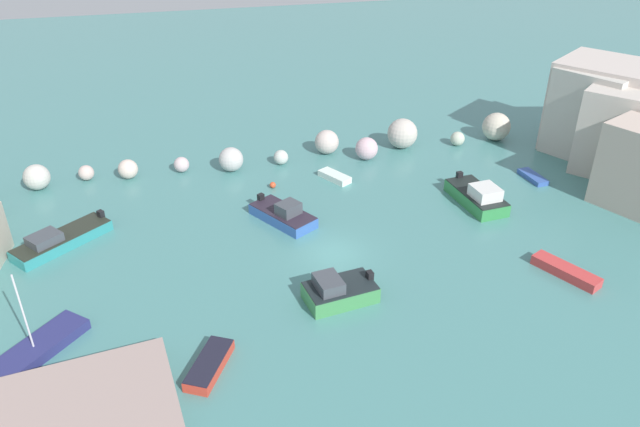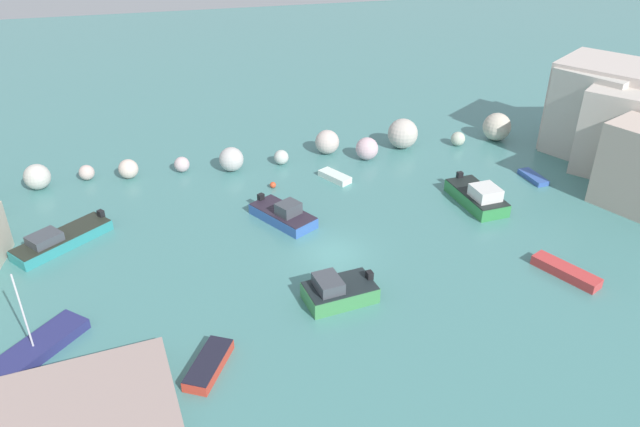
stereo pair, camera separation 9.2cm
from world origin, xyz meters
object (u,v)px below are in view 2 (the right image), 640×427
object	(u,v)px
moored_boat_4	(60,239)
moored_boat_8	(209,365)
moored_boat_0	(284,214)
moored_boat_3	(478,196)
moored_boat_5	(34,350)
moored_boat_6	(533,177)
stone_dock	(78,410)
channel_buoy	(273,185)
moored_boat_7	(335,177)
moored_boat_1	(566,271)
moored_boat_2	(338,291)

from	to	relation	value
moored_boat_4	moored_boat_8	size ratio (longest dim) A/B	1.69
moored_boat_0	moored_boat_4	size ratio (longest dim) A/B	0.86
moored_boat_3	moored_boat_5	world-z (taller)	moored_boat_5
moored_boat_6	moored_boat_5	bearing A→B (deg)	-76.76
stone_dock	channel_buoy	size ratio (longest dim) A/B	17.82
moored_boat_0	moored_boat_3	bearing A→B (deg)	54.69
moored_boat_7	moored_boat_8	xyz separation A→B (m)	(-11.78, -19.12, 0.05)
moored_boat_0	moored_boat_7	world-z (taller)	moored_boat_0
moored_boat_1	moored_boat_2	distance (m)	14.42
channel_buoy	moored_boat_4	world-z (taller)	moored_boat_4
moored_boat_0	moored_boat_4	bearing A→B (deg)	-122.51
moored_boat_2	moored_boat_3	xyz separation A→B (m)	(13.24, 8.65, 0.02)
channel_buoy	moored_boat_2	xyz separation A→B (m)	(1.20, -15.02, 0.42)
moored_boat_4	moored_boat_5	size ratio (longest dim) A/B	1.15
moored_boat_0	moored_boat_1	xyz separation A→B (m)	(15.73, -10.80, -0.23)
moored_boat_1	moored_boat_3	world-z (taller)	moored_boat_3
moored_boat_1	moored_boat_7	xyz separation A→B (m)	(-10.44, 16.30, -0.06)
channel_buoy	moored_boat_1	size ratio (longest dim) A/B	0.11
stone_dock	moored_boat_4	world-z (taller)	moored_boat_4
moored_boat_4	moored_boat_5	distance (m)	10.74
channel_buoy	moored_boat_7	size ratio (longest dim) A/B	0.16
stone_dock	moored_boat_5	world-z (taller)	moored_boat_5
channel_buoy	moored_boat_5	world-z (taller)	moored_boat_5
moored_boat_6	moored_boat_7	xyz separation A→B (m)	(-15.65, 3.85, 0.06)
channel_buoy	moored_boat_3	distance (m)	15.79
moored_boat_2	moored_boat_3	size ratio (longest dim) A/B	0.79
moored_boat_8	moored_boat_2	bearing A→B (deg)	144.78
channel_buoy	moored_boat_2	bearing A→B (deg)	-85.44
moored_boat_1	moored_boat_3	xyz separation A→B (m)	(-1.14, 9.70, 0.36)
moored_boat_5	moored_boat_6	xyz separation A→B (m)	(36.16, 12.00, -0.12)
moored_boat_3	moored_boat_6	size ratio (longest dim) A/B	1.92
moored_boat_6	moored_boat_7	distance (m)	16.11
channel_buoy	moored_boat_3	size ratio (longest dim) A/B	0.09
moored_boat_4	moored_boat_5	xyz separation A→B (m)	(-0.10, -10.74, -0.18)
moored_boat_1	moored_boat_6	world-z (taller)	moored_boat_1
channel_buoy	moored_boat_0	xyz separation A→B (m)	(-0.16, -5.28, 0.30)
moored_boat_7	moored_boat_3	bearing A→B (deg)	25.05
channel_buoy	moored_boat_6	distance (m)	21.09
moored_boat_6	moored_boat_1	bearing A→B (deg)	-27.81
stone_dock	moored_boat_1	bearing A→B (deg)	8.88
stone_dock	moored_boat_3	xyz separation A→B (m)	(27.22, 14.13, 0.27)
moored_boat_2	moored_boat_7	bearing A→B (deg)	-112.89
moored_boat_2	moored_boat_8	world-z (taller)	moored_boat_2
channel_buoy	moored_boat_6	bearing A→B (deg)	-9.90
moored_boat_4	moored_boat_6	bearing A→B (deg)	143.25
moored_boat_3	moored_boat_7	xyz separation A→B (m)	(-9.31, 6.60, -0.42)
moored_boat_1	moored_boat_8	size ratio (longest dim) A/B	1.15
moored_boat_0	moored_boat_6	size ratio (longest dim) A/B	1.88
moored_boat_0	moored_boat_5	bearing A→B (deg)	-86.82
moored_boat_3	moored_boat_4	size ratio (longest dim) A/B	0.88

